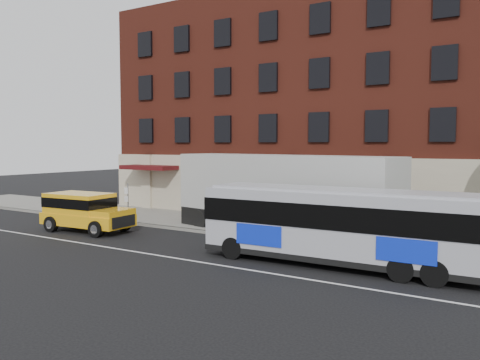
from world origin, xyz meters
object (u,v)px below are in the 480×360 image
Objects in this scene: city_bus at (340,224)px; yellow_suv at (84,210)px; sign_pole at (127,200)px; shipping_container at (281,197)px.

city_bus is 15.18m from yellow_suv.
city_bus reaches higher than sign_pole.
shipping_container is at bearing 23.75° from yellow_suv.
city_bus is at bearing -12.12° from sign_pole.
shipping_container is (10.18, 4.48, 0.92)m from yellow_suv.
city_bus is at bearing -41.66° from shipping_container.
shipping_container is at bearing 138.34° from city_bus.
yellow_suv is (-0.11, -3.27, -0.22)m from sign_pole.
yellow_suv is at bearing -179.87° from city_bus.
shipping_container is at bearing 6.86° from sign_pole.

